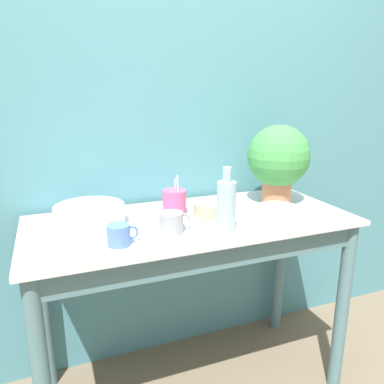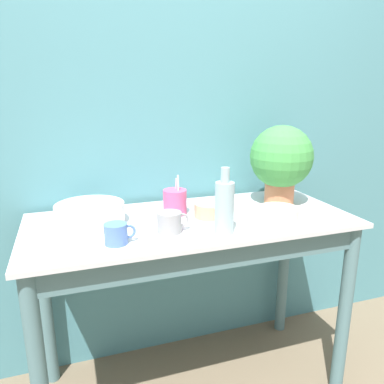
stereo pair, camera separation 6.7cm
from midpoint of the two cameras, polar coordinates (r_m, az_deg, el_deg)
name	(u,v)px [view 2 (the right image)]	position (r m, az deg, el deg)	size (l,w,h in m)	color
wall_back	(169,133)	(1.89, -2.51, 9.03)	(6.00, 0.05, 2.40)	teal
counter_table	(194,258)	(1.68, 1.43, -10.10)	(1.40, 0.61, 0.87)	slate
potted_plant	(281,160)	(1.84, 14.47, 4.80)	(0.30, 0.30, 0.38)	#B7704C
bowl_wash_large	(90,214)	(1.60, -14.12, -3.26)	(0.28, 0.28, 0.09)	silver
bottle_tall	(224,206)	(1.45, 6.29, -2.18)	(0.07, 0.07, 0.26)	#93B2BC
mug_blue	(117,234)	(1.38, -10.07, -6.31)	(0.12, 0.08, 0.08)	#4C70B7
mug_grey	(170,222)	(1.46, -2.07, -4.65)	(0.13, 0.10, 0.08)	gray
bowl_small_cream	(278,214)	(1.64, 14.16, -3.34)	(0.17, 0.17, 0.06)	beige
bowl_small_tan	(211,210)	(1.65, 4.00, -2.74)	(0.14, 0.14, 0.06)	tan
utensil_cup	(175,202)	(1.67, -1.47, -1.52)	(0.11, 0.11, 0.18)	#CC4C7F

